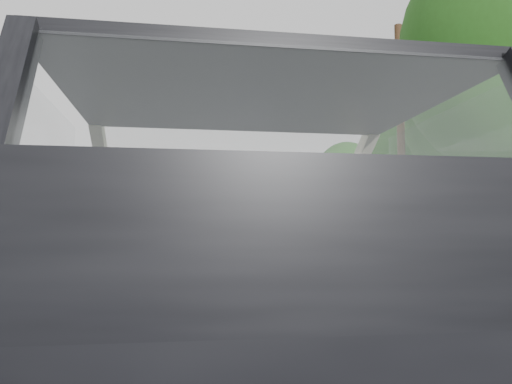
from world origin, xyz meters
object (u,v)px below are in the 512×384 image
object	(u,v)px
subject_car	(244,253)
highway_sign	(302,221)
other_car	(194,239)
utility_pole	(401,139)
cat	(253,195)

from	to	relation	value
subject_car	highway_sign	bearing A→B (deg)	75.03
other_car	highway_sign	size ratio (longest dim) A/B	1.50
subject_car	highway_sign	world-z (taller)	highway_sign
subject_car	utility_pole	bearing A→B (deg)	62.10
utility_pole	highway_sign	bearing A→B (deg)	147.79
subject_car	cat	distance (m)	0.77
cat	other_car	bearing A→B (deg)	76.22
other_car	utility_pole	bearing A→B (deg)	-13.86
cat	subject_car	bearing A→B (deg)	-115.47
other_car	highway_sign	world-z (taller)	highway_sign
highway_sign	utility_pole	size ratio (longest dim) A/B	0.32
subject_car	other_car	distance (m)	16.01
subject_car	cat	bearing A→B (deg)	78.02
subject_car	highway_sign	size ratio (longest dim) A/B	1.42
other_car	highway_sign	bearing A→B (deg)	7.31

